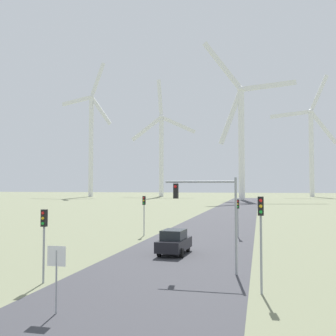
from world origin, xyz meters
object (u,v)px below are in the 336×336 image
Objects in this scene: traffic_light_post_near_right at (261,223)px; car_approaching at (174,242)px; wind_turbine_center at (241,129)px; wind_turbine_right at (311,143)px; stop_sign_near at (56,266)px; wind_turbine_far_left at (91,136)px; traffic_light_mast_overhead at (210,205)px; traffic_light_post_near_left at (44,229)px; traffic_light_post_mid_right at (238,210)px; traffic_light_post_mid_left at (144,207)px; wind_turbine_left at (161,146)px.

traffic_light_post_near_right is 11.73m from car_approaching.
wind_turbine_center is 60.22m from wind_turbine_right.
stop_sign_near is 0.05× the size of wind_turbine_right.
wind_turbine_center is at bearing 92.91° from traffic_light_post_near_right.
car_approaching is at bearing -63.53° from wind_turbine_far_left.
traffic_light_mast_overhead is (5.10, 8.61, 2.10)m from stop_sign_near.
traffic_light_post_mid_right is at bearing 66.65° from traffic_light_post_near_left.
stop_sign_near is 0.59× the size of traffic_light_post_near_right.
wind_turbine_center is at bearing 87.13° from traffic_light_post_mid_left.
traffic_light_post_mid_right is 0.67× the size of traffic_light_mast_overhead.
wind_turbine_right reaches higher than car_approaching.
traffic_light_post_near_right is 0.08× the size of wind_turbine_right.
traffic_light_post_near_left is 0.07× the size of wind_turbine_left.
stop_sign_near is 9.43m from traffic_light_post_near_right.
car_approaching is 171.84m from wind_turbine_right.
traffic_light_post_near_left is at bearing -88.57° from traffic_light_post_mid_left.
traffic_light_post_near_right is at bearing -97.73° from wind_turbine_right.
wind_turbine_far_left reaches higher than traffic_light_post_near_right.
stop_sign_near is 10.22m from traffic_light_mast_overhead.
traffic_light_mast_overhead is at bearing -88.36° from wind_turbine_center.
traffic_light_post_mid_right is at bearing -99.49° from wind_turbine_right.
car_approaching is (5.31, -9.95, -2.06)m from traffic_light_post_mid_left.
car_approaching is (-4.14, -10.68, -1.84)m from traffic_light_post_mid_right.
traffic_light_post_mid_left is (-11.62, 19.54, -0.37)m from traffic_light_post_near_right.
stop_sign_near is 24.62m from traffic_light_post_mid_left.
wind_turbine_far_left reaches higher than wind_turbine_left.
wind_turbine_right is (26.20, 156.67, 22.67)m from traffic_light_post_mid_right.
traffic_light_post_near_left is 0.07× the size of wind_turbine_center.
wind_turbine_left is at bearing 102.06° from traffic_light_post_near_left.
traffic_light_post_near_left is (-3.14, 4.31, 0.94)m from stop_sign_near.
stop_sign_near is at bearing -99.99° from wind_turbine_right.
traffic_light_post_mid_left is at bearing -102.76° from wind_turbine_right.
traffic_light_post_near_right reaches higher than traffic_light_post_mid_left.
traffic_light_post_near_right is 0.07× the size of wind_turbine_far_left.
traffic_light_post_near_right is 1.13× the size of traffic_light_post_mid_left.
traffic_light_post_mid_left is at bearing 118.10° from car_approaching.
wind_turbine_left is (-43.90, 162.64, 20.57)m from traffic_light_mast_overhead.
wind_turbine_left is at bearing 134.24° from wind_turbine_center.
wind_turbine_center is 0.99× the size of wind_turbine_right.
traffic_light_post_mid_left is 0.06× the size of wind_turbine_far_left.
wind_turbine_center reaches higher than traffic_light_post_near_right.
traffic_light_mast_overhead is 0.09× the size of wind_turbine_far_left.
traffic_light_mast_overhead is 7.37m from car_approaching.
car_approaching is at bearing 123.34° from traffic_light_post_near_right.
wind_turbine_far_left is 34.23m from wind_turbine_left.
traffic_light_mast_overhead is (-0.72, -16.45, 1.22)m from traffic_light_post_mid_right.
traffic_light_post_mid_left is 0.07× the size of wind_turbine_left.
traffic_light_mast_overhead is (8.23, 4.30, 1.16)m from traffic_light_post_near_left.
stop_sign_near is at bearing -77.23° from wind_turbine_left.
traffic_light_post_near_right is at bearing -56.66° from car_approaching.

